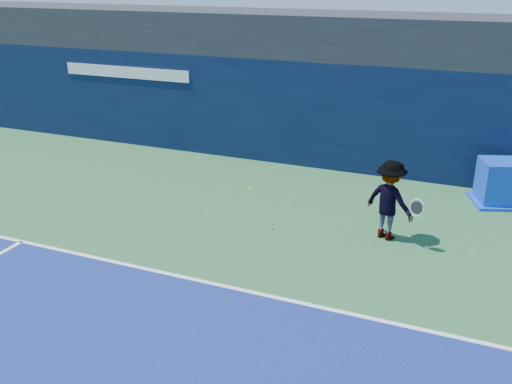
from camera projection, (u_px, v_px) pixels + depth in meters
baseline at (238, 289)px, 10.18m from camera, size 24.00×0.10×0.01m
stadium_band at (360, 36)px, 16.20m from camera, size 36.00×3.00×1.20m
back_wall_assembly at (347, 116)px, 16.10m from camera, size 36.00×1.03×3.00m
equipment_cart at (499, 184)px, 13.82m from camera, size 1.44×1.44×1.08m
tennis_player at (390, 200)px, 11.88m from camera, size 1.38×1.03×1.72m
tennis_ball at (250, 188)px, 12.30m from camera, size 0.06×0.06×0.06m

